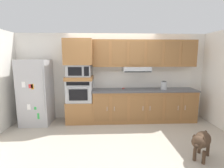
{
  "coord_description": "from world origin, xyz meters",
  "views": [
    {
      "loc": [
        -0.22,
        -3.86,
        1.8
      ],
      "look_at": [
        -0.03,
        0.38,
        1.14
      ],
      "focal_mm": 26.71,
      "sensor_mm": 36.0,
      "label": 1
    }
  ],
  "objects_px": {
    "electric_kettle": "(164,86)",
    "dog": "(202,141)",
    "refrigerator": "(36,92)",
    "built_in_oven": "(80,91)",
    "screwdriver": "(124,88)",
    "microwave": "(79,71)"
  },
  "relations": [
    {
      "from": "dog",
      "to": "refrigerator",
      "type": "bearing_deg",
      "value": -74.69
    },
    {
      "from": "built_in_oven",
      "to": "screwdriver",
      "type": "bearing_deg",
      "value": 4.99
    },
    {
      "from": "microwave",
      "to": "screwdriver",
      "type": "relative_size",
      "value": 3.85
    },
    {
      "from": "electric_kettle",
      "to": "dog",
      "type": "distance_m",
      "value": 2.02
    },
    {
      "from": "microwave",
      "to": "dog",
      "type": "height_order",
      "value": "microwave"
    },
    {
      "from": "built_in_oven",
      "to": "dog",
      "type": "height_order",
      "value": "built_in_oven"
    },
    {
      "from": "refrigerator",
      "to": "built_in_oven",
      "type": "height_order",
      "value": "refrigerator"
    },
    {
      "from": "refrigerator",
      "to": "built_in_oven",
      "type": "xyz_separation_m",
      "value": [
        1.18,
        0.07,
        0.02
      ]
    },
    {
      "from": "screwdriver",
      "to": "refrigerator",
      "type": "bearing_deg",
      "value": -175.83
    },
    {
      "from": "electric_kettle",
      "to": "microwave",
      "type": "bearing_deg",
      "value": 178.86
    },
    {
      "from": "built_in_oven",
      "to": "electric_kettle",
      "type": "relative_size",
      "value": 2.92
    },
    {
      "from": "dog",
      "to": "built_in_oven",
      "type": "bearing_deg",
      "value": -86.06
    },
    {
      "from": "refrigerator",
      "to": "dog",
      "type": "relative_size",
      "value": 2.67
    },
    {
      "from": "built_in_oven",
      "to": "dog",
      "type": "distance_m",
      "value": 3.13
    },
    {
      "from": "screwdriver",
      "to": "electric_kettle",
      "type": "distance_m",
      "value": 1.14
    },
    {
      "from": "refrigerator",
      "to": "dog",
      "type": "height_order",
      "value": "refrigerator"
    },
    {
      "from": "built_in_oven",
      "to": "microwave",
      "type": "distance_m",
      "value": 0.56
    },
    {
      "from": "refrigerator",
      "to": "microwave",
      "type": "xyz_separation_m",
      "value": [
        1.18,
        0.07,
        0.58
      ]
    },
    {
      "from": "refrigerator",
      "to": "built_in_oven",
      "type": "bearing_deg",
      "value": 3.29
    },
    {
      "from": "electric_kettle",
      "to": "dog",
      "type": "bearing_deg",
      "value": -89.22
    },
    {
      "from": "refrigerator",
      "to": "electric_kettle",
      "type": "relative_size",
      "value": 7.33
    },
    {
      "from": "screwdriver",
      "to": "built_in_oven",
      "type": "bearing_deg",
      "value": -175.01
    }
  ]
}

